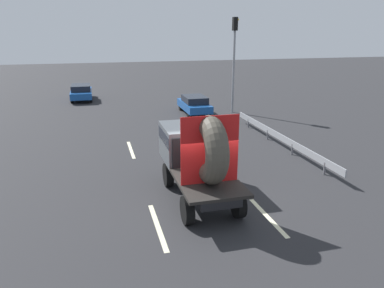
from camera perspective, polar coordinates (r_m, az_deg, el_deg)
ground_plane at (r=13.25m, az=2.35°, el=-9.21°), size 120.00×120.00×0.00m
flatbed_truck at (r=13.39m, az=0.68°, el=-1.13°), size 2.02×4.98×3.34m
distant_sedan at (r=27.17m, az=0.37°, el=6.12°), size 1.67×3.90×1.27m
traffic_light at (r=27.21m, az=6.46°, el=13.68°), size 0.42×0.36×6.68m
guardrail at (r=19.89m, az=13.21°, el=1.06°), size 0.10×10.84×0.71m
lane_dash_left_near at (r=11.95m, az=-5.25°, el=-12.40°), size 0.16×2.98×0.01m
lane_dash_left_far at (r=19.25m, az=-9.31°, el=-0.85°), size 0.16×2.86×0.01m
lane_dash_right_near at (r=12.67m, az=11.50°, el=-10.85°), size 0.16×2.69×0.01m
lane_dash_right_far at (r=19.31m, az=1.52°, el=-0.58°), size 0.16×2.69×0.01m
oncoming_car at (r=33.76m, az=-16.56°, el=7.64°), size 1.74×4.07×1.33m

